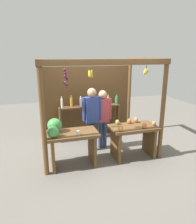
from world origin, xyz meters
TOP-DOWN VIEW (x-y plane):
  - ground_plane at (0.00, 0.00)m, footprint 12.00×12.00m
  - market_stall at (-0.00, 0.41)m, footprint 2.78×1.95m
  - fruit_counter_left at (-0.85, -0.67)m, footprint 1.14×0.69m
  - fruit_counter_right at (0.73, -0.69)m, footprint 1.12×0.64m
  - bottle_shelf_unit at (0.02, 0.69)m, footprint 1.78×0.22m
  - vendor_man at (-0.13, -0.10)m, footprint 0.48×0.22m
  - vendor_woman at (0.18, 0.00)m, footprint 0.48×0.21m

SIDE VIEW (x-z plane):
  - ground_plane at x=0.00m, z-range 0.00..0.00m
  - fruit_counter_right at x=0.73m, z-range 0.10..1.03m
  - fruit_counter_left at x=-0.85m, z-range 0.12..1.21m
  - bottle_shelf_unit at x=0.02m, z-range 0.13..1.47m
  - vendor_woman at x=0.18m, z-range 0.15..1.70m
  - vendor_man at x=-0.13m, z-range 0.17..1.81m
  - market_stall at x=0.00m, z-range 0.20..2.53m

